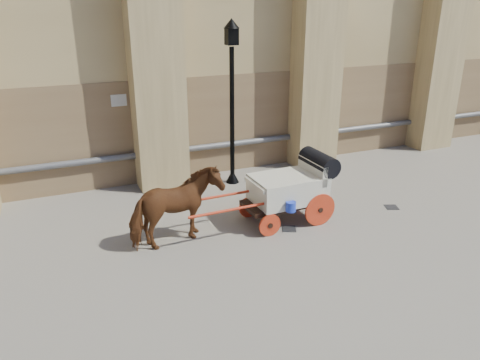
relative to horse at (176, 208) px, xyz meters
name	(u,v)px	position (x,y,z in m)	size (l,w,h in m)	color
ground	(244,230)	(1.59, 0.01, -0.86)	(90.00, 90.00, 0.00)	slate
horse	(176,208)	(0.00, 0.00, 0.00)	(0.92, 2.03, 1.71)	brown
carriage	(292,186)	(2.91, 0.10, 0.03)	(3.76, 1.35, 1.64)	black
street_lamp	(232,99)	(2.54, 3.00, 1.61)	(0.43, 0.43, 4.62)	black
drain_grate_near	(289,229)	(2.61, -0.35, -0.85)	(0.32, 0.32, 0.01)	black
drain_grate_far	(391,207)	(5.67, -0.32, -0.85)	(0.32, 0.32, 0.01)	black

